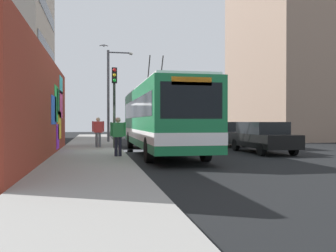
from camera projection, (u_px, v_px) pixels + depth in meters
ground_plane at (123, 153)px, 18.91m from camera, size 80.00×80.00×0.00m
sidewalk_slab at (91, 152)px, 18.60m from camera, size 48.00×3.20×0.15m
graffiti_wall at (46, 108)px, 15.03m from camera, size 15.35×0.32×4.32m
building_far_right at (295, 39)px, 34.49m from camera, size 13.14×9.06×18.69m
city_bus at (160, 117)px, 18.26m from camera, size 12.18×2.57×5.10m
parked_car_black at (262, 137)px, 18.80m from camera, size 4.83×1.84×1.58m
parked_car_dark_gray at (223, 133)px, 24.61m from camera, size 4.83×1.83×1.58m
pedestrian_midblock at (98, 130)px, 20.80m from camera, size 0.23×0.68×1.69m
pedestrian_at_curb at (118, 134)px, 15.36m from camera, size 0.22×0.66×1.62m
traffic_light at (114, 94)px, 20.09m from camera, size 0.49×0.28×4.41m
street_lamp at (111, 89)px, 26.71m from camera, size 0.44×1.87×6.63m
curbside_puddle at (132, 151)px, 20.13m from camera, size 1.81×1.81×0.00m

